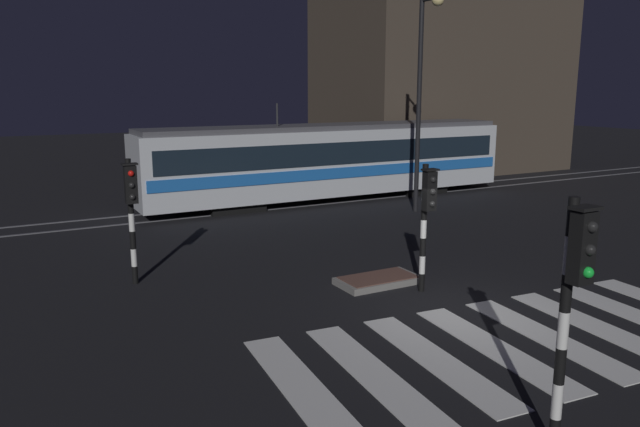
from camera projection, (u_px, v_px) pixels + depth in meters
The scene contains 11 objects.
ground_plane at pixel (452, 310), 13.17m from camera, with size 120.00×120.00×0.00m, color black.
rail_near at pixel (245, 212), 23.62m from camera, with size 80.00×0.12×0.03m, color #59595E.
rail_far at pixel (232, 206), 24.85m from camera, with size 80.00×0.12×0.03m, color #59595E.
crosswalk_zebra at pixel (520, 342), 11.49m from camera, with size 9.95×4.94×0.02m.
traffic_island at pixel (378, 280), 14.93m from camera, with size 2.03×1.06×0.18m.
traffic_light_kerb_mid_left at pixel (573, 291), 7.49m from camera, with size 0.36×0.42×3.43m.
traffic_light_corner_far_left at pixel (131, 203), 14.48m from camera, with size 0.36×0.42×3.09m.
traffic_light_median_centre at pixel (427, 209), 13.93m from camera, with size 0.36×0.42×3.03m.
street_lamp_trackside_right at pixel (423, 81), 22.62m from camera, with size 0.44×1.21×8.02m.
tram at pixel (331, 160), 25.87m from camera, with size 16.65×2.58×4.15m.
building_backdrop at pixel (442, 59), 35.34m from camera, with size 13.54×8.00×12.86m, color #42382D.
Camera 1 is at (-8.48, -9.59, 4.70)m, focal length 34.09 mm.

